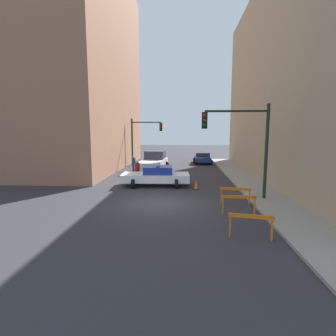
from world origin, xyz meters
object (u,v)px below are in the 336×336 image
pedestrian_corner (134,164)px  barrier_mid (239,201)px  traffic_light_near (245,137)px  pedestrian_crossing (137,170)px  traffic_light_far (142,135)px  parked_car_near (203,158)px  traffic_cone (196,185)px  barrier_front (251,222)px  police_car (156,176)px  barrier_back (235,193)px  white_truck (153,162)px

pedestrian_corner → barrier_mid: (7.13, -11.29, -0.24)m
traffic_light_near → pedestrian_corner: traffic_light_near is taller
pedestrian_crossing → barrier_mid: size_ratio=1.04×
pedestrian_corner → barrier_mid: size_ratio=1.04×
traffic_light_far → pedestrian_crossing: (1.12, -9.13, -2.54)m
traffic_light_near → traffic_light_far: 16.23m
traffic_light_far → pedestrian_corner: 6.05m
traffic_light_far → pedestrian_corner: size_ratio=3.13×
parked_car_near → pedestrian_crossing: bearing=-114.4°
traffic_light_near → traffic_light_far: traffic_light_near is taller
pedestrian_crossing → traffic_cone: bearing=-73.8°
parked_car_near → barrier_mid: (0.38, -19.55, -0.06)m
barrier_front → police_car: bearing=116.1°
pedestrian_corner → barrier_back: bearing=153.5°
white_truck → barrier_front: bearing=-65.3°
pedestrian_crossing → traffic_cone: size_ratio=2.53×
parked_car_near → barrier_mid: size_ratio=2.71×
traffic_light_near → traffic_light_far: bearing=119.7°
traffic_light_near → pedestrian_corner: bearing=132.6°
barrier_front → barrier_mid: bearing=87.2°
parked_car_near → barrier_front: bearing=-88.0°
police_car → barrier_front: police_car is taller
barrier_back → pedestrian_crossing: bearing=136.3°
traffic_light_far → police_car: size_ratio=1.09×
traffic_light_near → white_truck: (-6.32, 10.30, -2.62)m
barrier_mid → police_car: bearing=126.4°
parked_car_near → barrier_back: 17.90m
parked_car_near → traffic_cone: (-1.37, -14.38, -0.36)m
police_car → barrier_mid: (4.51, -6.12, -0.11)m
traffic_light_near → police_car: (-5.29, 3.44, -2.81)m
white_truck → parked_car_near: 8.36m
white_truck → barrier_back: size_ratio=3.51×
barrier_front → barrier_back: size_ratio=1.00×
police_car → barrier_front: (4.38, -8.93, -0.11)m
parked_car_near → barrier_mid: parked_car_near is taller
traffic_light_near → pedestrian_crossing: (-6.91, 4.97, -2.67)m
white_truck → traffic_cone: size_ratio=8.50×
white_truck → traffic_cone: white_truck is taller
parked_car_near → police_car: bearing=-105.7°
police_car → barrier_front: bearing=-156.4°
police_car → parked_car_near: police_car is taller
traffic_light_near → barrier_mid: (-0.78, -2.68, -2.91)m
traffic_light_near → traffic_cone: 4.78m
police_car → barrier_back: bearing=-136.2°
barrier_mid → barrier_back: bearing=84.8°
white_truck → pedestrian_corner: 2.32m
traffic_cone → traffic_light_near: bearing=-44.6°
police_car → pedestrian_crossing: 2.24m
white_truck → pedestrian_corner: white_truck is taller
barrier_front → barrier_mid: same height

